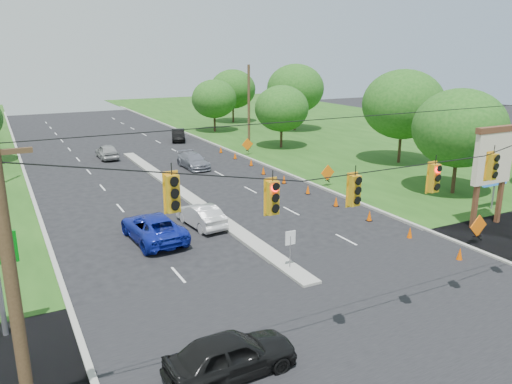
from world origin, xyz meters
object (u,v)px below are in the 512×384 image
pylon_sign (493,161)px  white_sedan (201,215)px  black_sedan (231,355)px  blue_pickup (153,227)px

pylon_sign → white_sedan: pylon_sign is taller
pylon_sign → black_sedan: size_ratio=1.37×
blue_pickup → pylon_sign: bearing=156.6°
black_sedan → white_sedan: (4.53, 14.10, -0.07)m
black_sedan → pylon_sign: bearing=-74.6°
pylon_sign → white_sedan: (-15.77, 7.82, -3.30)m
black_sedan → blue_pickup: black_sedan is taller
pylon_sign → blue_pickup: (-19.01, 6.89, -3.24)m
pylon_sign → black_sedan: pylon_sign is taller
white_sedan → blue_pickup: size_ratio=0.77×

